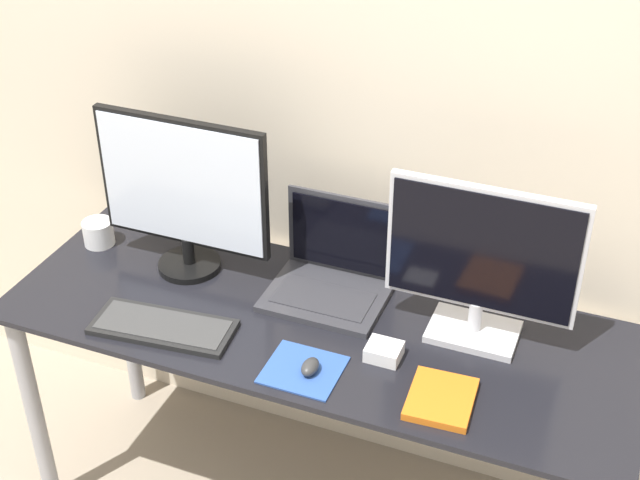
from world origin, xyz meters
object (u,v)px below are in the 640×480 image
at_px(monitor_right, 482,262).
at_px(mouse, 310,367).
at_px(mug, 98,233).
at_px(laptop, 333,271).
at_px(keyboard, 163,327).
at_px(book, 441,399).
at_px(monitor_left, 183,192).
at_px(power_brick, 384,352).

relative_size(monitor_right, mouse, 7.42).
xyz_separation_m(mouse, mug, (-0.85, 0.32, 0.02)).
distance_m(laptop, keyboard, 0.50).
distance_m(laptop, mug, 0.77).
bearing_deg(mug, book, -14.25).
distance_m(mouse, mug, 0.91).
height_order(monitor_left, monitor_right, monitor_left).
bearing_deg(monitor_left, power_brick, -15.10).
bearing_deg(mouse, laptop, 102.26).
bearing_deg(mouse, keyboard, 177.63).
bearing_deg(keyboard, mouse, -2.37).
xyz_separation_m(monitor_right, mug, (-1.20, 0.01, -0.20)).
height_order(monitor_left, keyboard, monitor_left).
distance_m(monitor_right, mouse, 0.52).
bearing_deg(laptop, power_brick, -44.94).
height_order(laptop, keyboard, laptop).
bearing_deg(mouse, monitor_right, 41.67).
distance_m(monitor_left, keyboard, 0.39).
relative_size(mouse, book, 0.35).
bearing_deg(monitor_right, power_brick, -136.98).
bearing_deg(book, keyboard, -179.75).
distance_m(keyboard, book, 0.78).
bearing_deg(monitor_right, mouse, -138.33).
xyz_separation_m(monitor_right, power_brick, (-0.20, -0.18, -0.22)).
bearing_deg(mug, power_brick, -10.89).
distance_m(monitor_right, laptop, 0.47).
bearing_deg(monitor_right, book, -92.23).
xyz_separation_m(keyboard, mug, (-0.40, 0.30, 0.03)).
relative_size(laptop, mouse, 4.94).
height_order(monitor_left, mug, monitor_left).
relative_size(mouse, mug, 0.72).
xyz_separation_m(keyboard, book, (0.78, 0.00, 0.00)).
xyz_separation_m(monitor_left, monitor_right, (0.87, -0.00, -0.02)).
xyz_separation_m(mouse, power_brick, (0.16, 0.13, -0.00)).
relative_size(mug, power_brick, 1.05).
relative_size(keyboard, book, 2.08).
relative_size(monitor_left, power_brick, 5.83).
distance_m(mouse, book, 0.34).
xyz_separation_m(laptop, mouse, (0.08, -0.36, -0.04)).
height_order(laptop, mug, laptop).
xyz_separation_m(monitor_right, keyboard, (-0.79, -0.29, -0.23)).
bearing_deg(laptop, book, -39.29).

